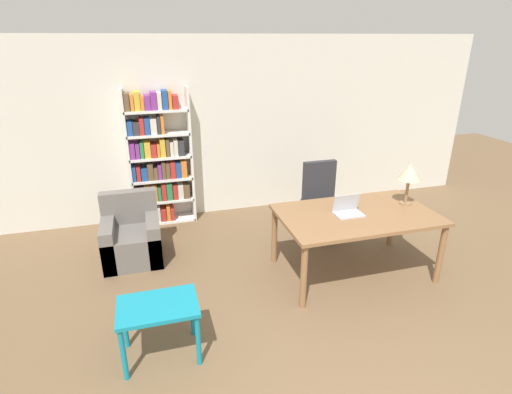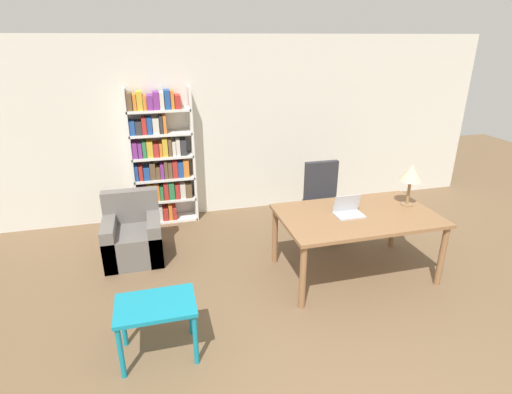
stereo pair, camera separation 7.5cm
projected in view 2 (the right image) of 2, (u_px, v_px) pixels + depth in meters
name	position (u px, v px, depth m)	size (l,w,h in m)	color
wall_back	(246.00, 127.00, 6.20)	(8.00, 0.06, 2.70)	silver
desk	(357.00, 220.00, 4.59)	(1.79, 1.07, 0.77)	olive
laptop	(348.00, 211.00, 4.52)	(0.32, 0.22, 0.22)	#B2B2B7
table_lamp	(411.00, 174.00, 4.67)	(0.27, 0.27, 0.51)	olive
office_chair	(323.00, 204.00, 5.62)	(0.55, 0.55, 1.05)	black
side_table_blue	(156.00, 312.00, 3.44)	(0.68, 0.46, 0.54)	teal
armchair	(133.00, 237.00, 5.09)	(0.70, 0.72, 0.83)	#66605B
bookshelf	(160.00, 160.00, 5.85)	(0.91, 0.28, 2.02)	white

